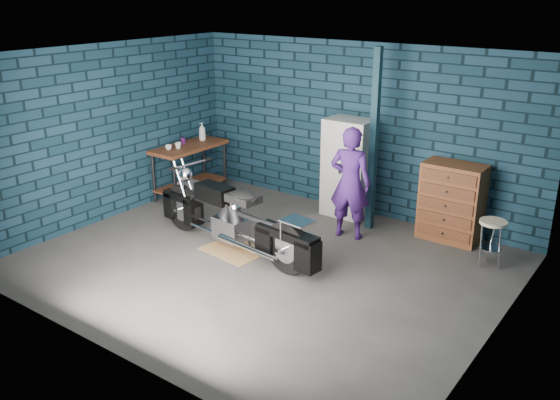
{
  "coord_description": "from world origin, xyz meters",
  "views": [
    {
      "loc": [
        4.36,
        -5.63,
        3.5
      ],
      "look_at": [
        0.06,
        0.3,
        0.83
      ],
      "focal_mm": 38.0,
      "sensor_mm": 36.0,
      "label": 1
    }
  ],
  "objects_px": {
    "locker": "(348,168)",
    "motorcycle": "(234,214)",
    "shop_stool": "(491,243)",
    "storage_bin": "(191,189)",
    "tool_chest": "(451,202)",
    "workbench": "(190,171)",
    "person": "(350,183)"
  },
  "relations": [
    {
      "from": "motorcycle",
      "to": "person",
      "type": "relative_size",
      "value": 1.51
    },
    {
      "from": "workbench",
      "to": "person",
      "type": "distance_m",
      "value": 3.16
    },
    {
      "from": "person",
      "to": "shop_stool",
      "type": "height_order",
      "value": "person"
    },
    {
      "from": "locker",
      "to": "workbench",
      "type": "bearing_deg",
      "value": -163.17
    },
    {
      "from": "storage_bin",
      "to": "locker",
      "type": "bearing_deg",
      "value": 17.31
    },
    {
      "from": "workbench",
      "to": "storage_bin",
      "type": "xyz_separation_m",
      "value": [
        0.02,
        -0.02,
        -0.33
      ]
    },
    {
      "from": "motorcycle",
      "to": "tool_chest",
      "type": "height_order",
      "value": "tool_chest"
    },
    {
      "from": "workbench",
      "to": "person",
      "type": "height_order",
      "value": "person"
    },
    {
      "from": "workbench",
      "to": "tool_chest",
      "type": "bearing_deg",
      "value": 10.47
    },
    {
      "from": "tool_chest",
      "to": "storage_bin",
      "type": "bearing_deg",
      "value": -169.24
    },
    {
      "from": "locker",
      "to": "motorcycle",
      "type": "bearing_deg",
      "value": -104.89
    },
    {
      "from": "storage_bin",
      "to": "shop_stool",
      "type": "bearing_deg",
      "value": 3.36
    },
    {
      "from": "workbench",
      "to": "tool_chest",
      "type": "height_order",
      "value": "tool_chest"
    },
    {
      "from": "storage_bin",
      "to": "shop_stool",
      "type": "distance_m",
      "value": 5.12
    },
    {
      "from": "person",
      "to": "storage_bin",
      "type": "xyz_separation_m",
      "value": [
        -3.11,
        -0.07,
        -0.7
      ]
    },
    {
      "from": "shop_stool",
      "to": "storage_bin",
      "type": "bearing_deg",
      "value": -176.64
    },
    {
      "from": "motorcycle",
      "to": "locker",
      "type": "relative_size",
      "value": 1.6
    },
    {
      "from": "motorcycle",
      "to": "person",
      "type": "bearing_deg",
      "value": 59.96
    },
    {
      "from": "storage_bin",
      "to": "tool_chest",
      "type": "bearing_deg",
      "value": 10.76
    },
    {
      "from": "workbench",
      "to": "person",
      "type": "relative_size",
      "value": 0.85
    },
    {
      "from": "person",
      "to": "storage_bin",
      "type": "relative_size",
      "value": 4.12
    },
    {
      "from": "person",
      "to": "locker",
      "type": "distance_m",
      "value": 0.89
    },
    {
      "from": "workbench",
      "to": "storage_bin",
      "type": "bearing_deg",
      "value": -42.74
    },
    {
      "from": "motorcycle",
      "to": "locker",
      "type": "distance_m",
      "value": 2.21
    },
    {
      "from": "locker",
      "to": "shop_stool",
      "type": "xyz_separation_m",
      "value": [
        2.46,
        -0.53,
        -0.46
      ]
    },
    {
      "from": "shop_stool",
      "to": "locker",
      "type": "bearing_deg",
      "value": 167.89
    },
    {
      "from": "workbench",
      "to": "shop_stool",
      "type": "bearing_deg",
      "value": 3.14
    },
    {
      "from": "workbench",
      "to": "person",
      "type": "xyz_separation_m",
      "value": [
        3.13,
        0.05,
        0.37
      ]
    },
    {
      "from": "storage_bin",
      "to": "shop_stool",
      "type": "relative_size",
      "value": 0.63
    },
    {
      "from": "motorcycle",
      "to": "person",
      "type": "xyz_separation_m",
      "value": [
        1.03,
        1.37,
        0.28
      ]
    },
    {
      "from": "shop_stool",
      "to": "tool_chest",
      "type": "bearing_deg",
      "value": 145.13
    },
    {
      "from": "motorcycle",
      "to": "locker",
      "type": "bearing_deg",
      "value": 81.99
    }
  ]
}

